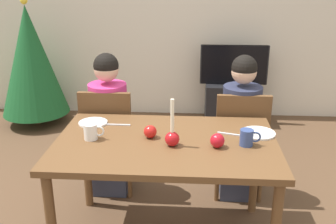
# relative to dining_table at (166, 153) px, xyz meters

# --- Properties ---
(back_wall) EXTENTS (6.40, 0.10, 2.60)m
(back_wall) POSITION_rel_dining_table_xyz_m (0.00, 2.60, 0.63)
(back_wall) COLOR beige
(back_wall) RESTS_ON ground
(dining_table) EXTENTS (1.40, 0.90, 0.75)m
(dining_table) POSITION_rel_dining_table_xyz_m (0.00, 0.00, 0.00)
(dining_table) COLOR brown
(dining_table) RESTS_ON ground
(chair_left) EXTENTS (0.40, 0.40, 0.90)m
(chair_left) POSITION_rel_dining_table_xyz_m (-0.50, 0.61, -0.15)
(chair_left) COLOR brown
(chair_left) RESTS_ON ground
(chair_right) EXTENTS (0.40, 0.40, 0.90)m
(chair_right) POSITION_rel_dining_table_xyz_m (0.54, 0.61, -0.15)
(chair_right) COLOR brown
(chair_right) RESTS_ON ground
(person_left_child) EXTENTS (0.30, 0.30, 1.17)m
(person_left_child) POSITION_rel_dining_table_xyz_m (-0.50, 0.64, -0.10)
(person_left_child) COLOR #33384C
(person_left_child) RESTS_ON ground
(person_right_child) EXTENTS (0.30, 0.30, 1.17)m
(person_right_child) POSITION_rel_dining_table_xyz_m (0.54, 0.64, -0.10)
(person_right_child) COLOR #33384C
(person_right_child) RESTS_ON ground
(tv_stand) EXTENTS (0.64, 0.40, 0.48)m
(tv_stand) POSITION_rel_dining_table_xyz_m (0.64, 2.30, -0.43)
(tv_stand) COLOR black
(tv_stand) RESTS_ON ground
(tv) EXTENTS (0.79, 0.05, 0.46)m
(tv) POSITION_rel_dining_table_xyz_m (0.64, 2.30, 0.04)
(tv) COLOR black
(tv) RESTS_ON tv_stand
(christmas_tree) EXTENTS (0.78, 0.78, 1.48)m
(christmas_tree) POSITION_rel_dining_table_xyz_m (-1.71, 2.09, 0.10)
(christmas_tree) COLOR brown
(christmas_tree) RESTS_ON ground
(candle_centerpiece) EXTENTS (0.09, 0.09, 0.30)m
(candle_centerpiece) POSITION_rel_dining_table_xyz_m (0.04, -0.07, 0.15)
(candle_centerpiece) COLOR red
(candle_centerpiece) RESTS_ON dining_table
(plate_left) EXTENTS (0.20, 0.20, 0.01)m
(plate_left) POSITION_rel_dining_table_xyz_m (-0.53, 0.26, 0.09)
(plate_left) COLOR white
(plate_left) RESTS_ON dining_table
(plate_right) EXTENTS (0.23, 0.23, 0.01)m
(plate_right) POSITION_rel_dining_table_xyz_m (0.59, 0.15, 0.09)
(plate_right) COLOR white
(plate_right) RESTS_ON dining_table
(mug_left) EXTENTS (0.13, 0.09, 0.10)m
(mug_left) POSITION_rel_dining_table_xyz_m (-0.47, -0.01, 0.13)
(mug_left) COLOR white
(mug_left) RESTS_ON dining_table
(mug_right) EXTENTS (0.13, 0.08, 0.10)m
(mug_right) POSITION_rel_dining_table_xyz_m (0.50, -0.04, 0.14)
(mug_right) COLOR #33477F
(mug_right) RESTS_ON dining_table
(fork_left) EXTENTS (0.18, 0.02, 0.01)m
(fork_left) POSITION_rel_dining_table_xyz_m (-0.35, 0.24, 0.09)
(fork_left) COLOR silver
(fork_left) RESTS_ON dining_table
(fork_right) EXTENTS (0.18, 0.06, 0.01)m
(fork_right) POSITION_rel_dining_table_xyz_m (0.42, 0.12, 0.09)
(fork_right) COLOR silver
(fork_right) RESTS_ON dining_table
(apple_near_candle) EXTENTS (0.08, 0.08, 0.08)m
(apple_near_candle) POSITION_rel_dining_table_xyz_m (-0.10, 0.04, 0.13)
(apple_near_candle) COLOR red
(apple_near_candle) RESTS_ON dining_table
(apple_by_left_plate) EXTENTS (0.09, 0.09, 0.09)m
(apple_by_left_plate) POSITION_rel_dining_table_xyz_m (0.32, -0.07, 0.13)
(apple_by_left_plate) COLOR red
(apple_by_left_plate) RESTS_ON dining_table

